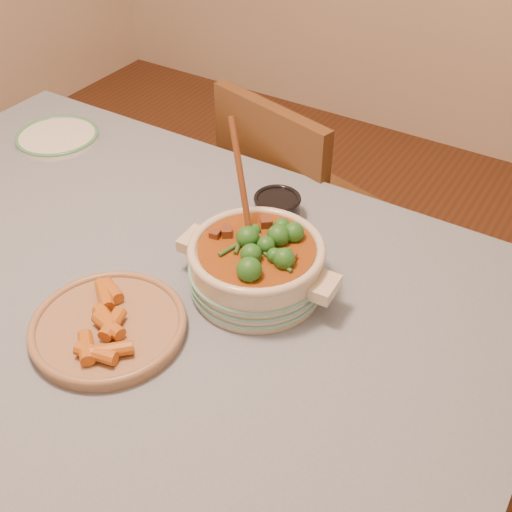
{
  "coord_description": "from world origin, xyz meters",
  "views": [
    {
      "loc": [
        0.78,
        -0.75,
        1.68
      ],
      "look_at": [
        0.26,
        0.09,
        0.85
      ],
      "focal_mm": 45.0,
      "sensor_mm": 36.0,
      "label": 1
    }
  ],
  "objects": [
    {
      "name": "stew_casserole",
      "position": [
        0.25,
        0.1,
        0.83
      ],
      "size": [
        0.35,
        0.29,
        0.33
      ],
      "rotation": [
        0.0,
        0.0,
        0.05
      ],
      "color": "beige",
      "rests_on": "dining_table"
    },
    {
      "name": "chair_far",
      "position": [
        0.01,
        0.7,
        0.51
      ],
      "size": [
        0.51,
        0.51,
        0.9
      ],
      "rotation": [
        0.0,
        0.0,
        2.89
      ],
      "color": "brown",
      "rests_on": "floor"
    },
    {
      "name": "fried_plate",
      "position": [
        0.07,
        -0.16,
        0.78
      ],
      "size": [
        0.36,
        0.36,
        0.05
      ],
      "rotation": [
        0.0,
        0.0,
        0.23
      ],
      "color": "#9C7856",
      "rests_on": "dining_table"
    },
    {
      "name": "floor",
      "position": [
        0.0,
        0.0,
        0.0
      ],
      "size": [
        4.5,
        4.5,
        0.0
      ],
      "primitive_type": "plane",
      "color": "#4F2816",
      "rests_on": "ground"
    },
    {
      "name": "dining_table",
      "position": [
        0.0,
        0.0,
        0.66
      ],
      "size": [
        1.68,
        1.08,
        0.76
      ],
      "color": "brown",
      "rests_on": "floor"
    },
    {
      "name": "condiment_bowl",
      "position": [
        0.16,
        0.34,
        0.79
      ],
      "size": [
        0.14,
        0.14,
        0.06
      ],
      "rotation": [
        0.0,
        0.0,
        0.36
      ],
      "color": "black",
      "rests_on": "dining_table"
    },
    {
      "name": "white_plate",
      "position": [
        -0.56,
        0.33,
        0.77
      ],
      "size": [
        0.3,
        0.3,
        0.02
      ],
      "rotation": [
        0.0,
        0.0,
        -0.34
      ],
      "color": "white",
      "rests_on": "dining_table"
    }
  ]
}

